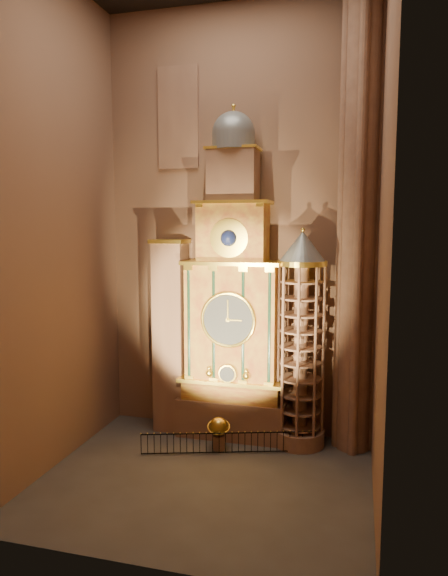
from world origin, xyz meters
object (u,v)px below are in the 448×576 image
(astronomical_clock, at_px, (233,309))
(iron_railing, at_px, (229,443))
(portrait_tower, at_px, (171,335))
(stair_turret, at_px, (301,341))
(celestial_globe, at_px, (219,430))

(astronomical_clock, height_order, iron_railing, astronomical_clock)
(portrait_tower, height_order, stair_turret, stair_turret)
(astronomical_clock, bearing_deg, iron_railing, -80.65)
(stair_turret, relative_size, celestial_globe, 6.67)
(astronomical_clock, bearing_deg, stair_turret, -4.30)
(celestial_globe, height_order, iron_railing, celestial_globe)
(celestial_globe, xyz_separation_m, iron_railing, (0.60, -0.36, -0.42))
(astronomical_clock, height_order, portrait_tower, astronomical_clock)
(celestial_globe, bearing_deg, iron_railing, -30.52)
(portrait_tower, bearing_deg, astronomical_clock, -0.29)
(portrait_tower, distance_m, celestial_globe, 5.59)
(portrait_tower, xyz_separation_m, celestial_globe, (3.17, -1.93, -4.18))
(portrait_tower, bearing_deg, celestial_globe, -31.38)
(portrait_tower, xyz_separation_m, iron_railing, (3.77, -2.29, -4.60))
(astronomical_clock, distance_m, portrait_tower, 3.73)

